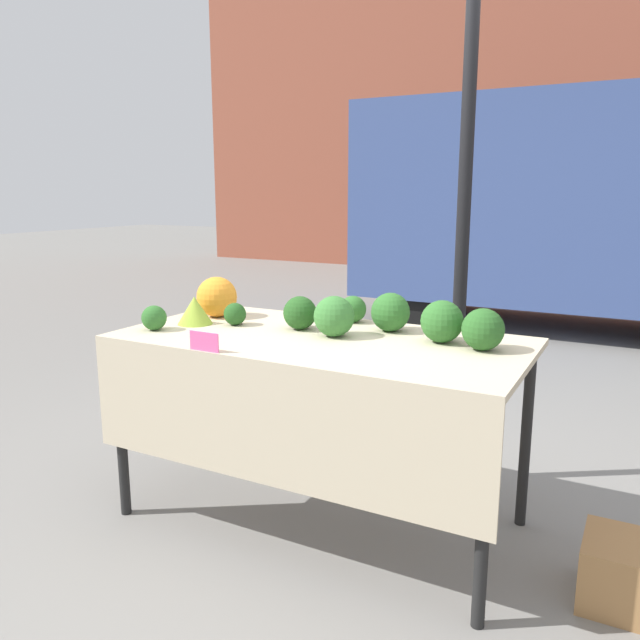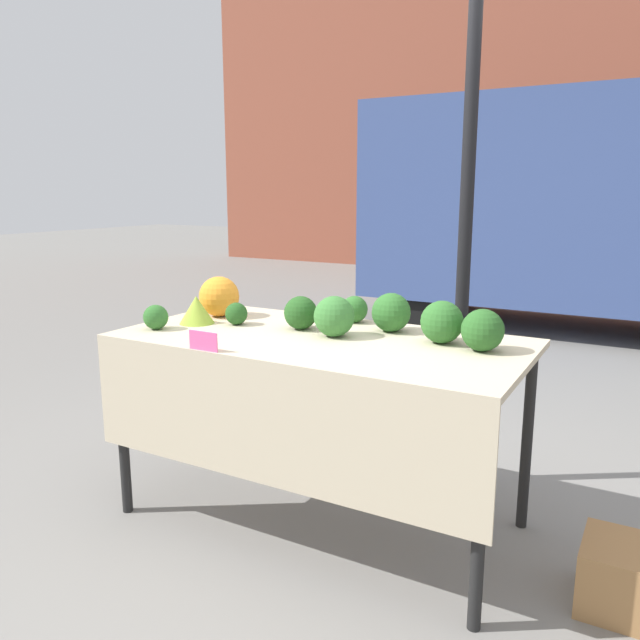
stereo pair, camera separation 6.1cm
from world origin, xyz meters
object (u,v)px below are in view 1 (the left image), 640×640
parked_truck (541,208)px  orange_cauliflower (217,297)px  price_sign (204,342)px  produce_crate (637,577)px

parked_truck → orange_cauliflower: (-0.85, -5.03, -0.35)m
orange_cauliflower → price_sign: (0.40, -0.62, -0.07)m
parked_truck → orange_cauliflower: size_ratio=20.34×
parked_truck → produce_crate: size_ratio=10.95×
orange_cauliflower → price_sign: bearing=-57.1°
produce_crate → price_sign: bearing=-165.5°
produce_crate → parked_truck: bearing=103.4°
parked_truck → orange_cauliflower: 5.11m
price_sign → produce_crate: bearing=14.5°
price_sign → produce_crate: 1.93m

